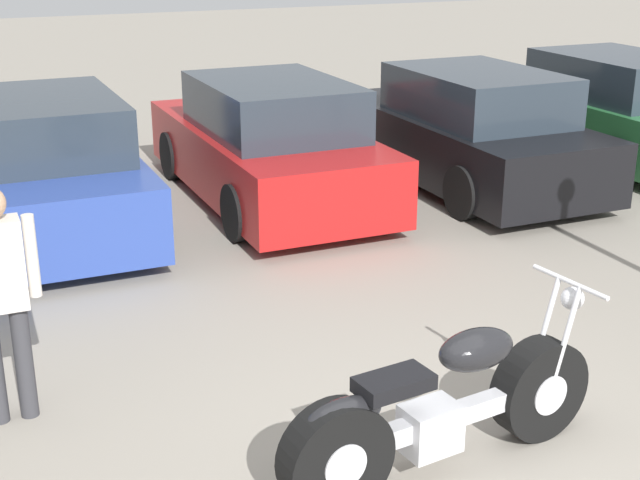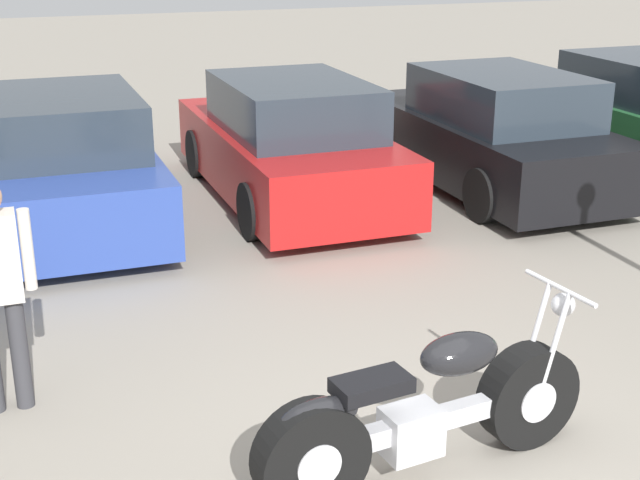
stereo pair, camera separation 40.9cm
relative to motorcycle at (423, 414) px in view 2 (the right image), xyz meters
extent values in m
plane|color=gray|center=(0.07, -0.08, -0.41)|extent=(60.00, 60.00, 0.00)
cylinder|color=black|center=(0.78, 0.09, -0.08)|extent=(0.69, 0.28, 0.67)
cylinder|color=silver|center=(0.78, 0.09, -0.08)|extent=(0.29, 0.25, 0.27)
cylinder|color=black|center=(-0.73, -0.09, -0.08)|extent=(0.69, 0.28, 0.67)
cylinder|color=silver|center=(-0.73, -0.09, -0.08)|extent=(0.29, 0.25, 0.27)
cube|color=silver|center=(0.03, 0.00, -0.06)|extent=(1.17, 0.25, 0.12)
cube|color=silver|center=(-0.08, -0.01, -0.09)|extent=(0.37, 0.28, 0.30)
ellipsoid|color=black|center=(0.24, 0.03, 0.34)|extent=(0.55, 0.35, 0.24)
cube|color=black|center=(-0.35, -0.05, 0.28)|extent=(0.47, 0.29, 0.09)
ellipsoid|color=black|center=(-0.68, -0.09, 0.17)|extent=(0.50, 0.26, 0.20)
cylinder|color=silver|center=(0.88, 0.02, 0.27)|extent=(0.22, 0.06, 0.71)
cylinder|color=silver|center=(0.86, 0.19, 0.27)|extent=(0.22, 0.06, 0.71)
cylinder|color=silver|center=(0.96, 0.12, 0.62)|extent=(0.11, 0.62, 0.03)
sphere|color=silver|center=(1.00, 0.12, 0.50)|extent=(0.15, 0.15, 0.15)
cylinder|color=silver|center=(-0.30, 0.10, -0.19)|extent=(1.17, 0.22, 0.08)
cube|color=#2D479E|center=(-1.52, 5.79, 0.10)|extent=(1.73, 4.26, 0.74)
cube|color=#28333D|center=(-1.52, 5.54, 0.76)|extent=(1.52, 2.21, 0.58)
cylinder|color=black|center=(-0.72, 7.11, -0.11)|extent=(0.20, 0.61, 0.61)
cylinder|color=black|center=(-0.72, 4.47, -0.11)|extent=(0.20, 0.61, 0.61)
cube|color=red|center=(1.03, 5.77, 0.10)|extent=(1.73, 4.26, 0.74)
cube|color=#28333D|center=(1.03, 5.52, 0.76)|extent=(1.52, 2.21, 0.58)
cylinder|color=black|center=(0.23, 7.09, -0.11)|extent=(0.20, 0.61, 0.61)
cylinder|color=black|center=(1.84, 7.09, -0.11)|extent=(0.20, 0.61, 0.61)
cylinder|color=black|center=(0.23, 4.45, -0.11)|extent=(0.20, 0.61, 0.61)
cylinder|color=black|center=(1.84, 4.45, -0.11)|extent=(0.20, 0.61, 0.61)
cube|color=black|center=(3.59, 5.45, 0.10)|extent=(1.73, 4.26, 0.74)
cube|color=#28333D|center=(3.59, 5.20, 0.76)|extent=(1.52, 2.21, 0.58)
cylinder|color=black|center=(2.79, 6.77, -0.11)|extent=(0.20, 0.61, 0.61)
cylinder|color=black|center=(4.39, 6.77, -0.11)|extent=(0.20, 0.61, 0.61)
cylinder|color=black|center=(2.79, 4.14, -0.11)|extent=(0.20, 0.61, 0.61)
cylinder|color=black|center=(4.39, 4.14, -0.11)|extent=(0.20, 0.61, 0.61)
cube|color=#286B38|center=(6.14, 5.85, 0.10)|extent=(1.73, 4.26, 0.74)
cylinder|color=black|center=(5.34, 7.17, -0.11)|extent=(0.20, 0.61, 0.61)
cylinder|color=black|center=(6.95, 7.17, -0.11)|extent=(0.20, 0.61, 0.61)
cylinder|color=#38383D|center=(-2.20, 1.66, -0.01)|extent=(0.12, 0.12, 0.80)
cylinder|color=silver|center=(-2.07, 1.66, 0.72)|extent=(0.08, 0.08, 0.55)
camera|label=1|loc=(-2.52, -3.96, 2.72)|focal=50.00mm
camera|label=2|loc=(-2.14, -4.11, 2.72)|focal=50.00mm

